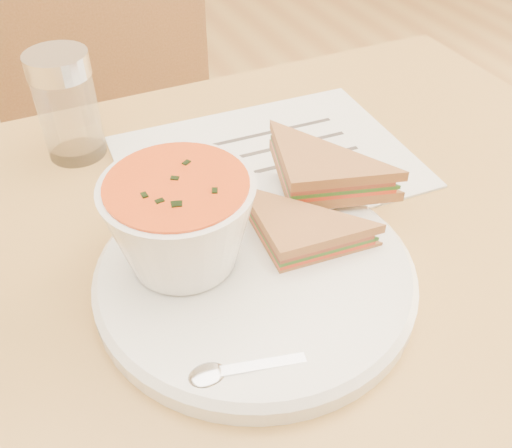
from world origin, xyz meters
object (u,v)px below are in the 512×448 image
plate (255,275)px  soup_bowl (181,227)px  chair_far (151,172)px  condiment_shaker (67,106)px

plate → soup_bowl: soup_bowl is taller
chair_far → plate: (-0.04, -0.56, 0.27)m
plate → condiment_shaker: 0.30m
soup_bowl → plate: bearing=-30.9°
condiment_shaker → plate: bearing=-69.5°
chair_far → plate: 0.63m
soup_bowl → condiment_shaker: condiment_shaker is taller
chair_far → soup_bowl: bearing=74.5°
chair_far → condiment_shaker: chair_far is taller
chair_far → condiment_shaker: 0.45m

